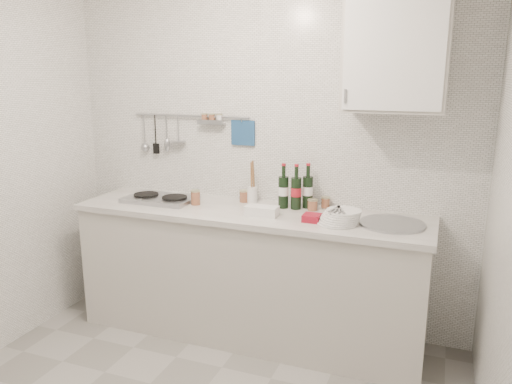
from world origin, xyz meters
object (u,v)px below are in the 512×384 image
Objects in this scene: plate_stack_hob at (164,197)px; wine_bottles at (296,186)px; plate_stack_sink at (340,217)px; wall_cabinet at (397,53)px; utensil_crock at (252,192)px.

plate_stack_hob is 1.00m from wine_bottles.
plate_stack_hob is at bearing -174.58° from wine_bottles.
plate_stack_hob is 0.89× the size of wine_bottles.
plate_stack_sink is at bearing -34.61° from wine_bottles.
plate_stack_hob is 1.02× the size of plate_stack_sink.
wall_cabinet is 1.04m from plate_stack_sink.
plate_stack_hob is (-1.61, -0.05, -1.02)m from wall_cabinet.
wine_bottles reaches higher than plate_stack_hob.
plate_stack_hob is at bearing 173.38° from plate_stack_sink.
wall_cabinet is at bearing 39.10° from plate_stack_sink.
wall_cabinet reaches higher than plate_stack_hob.
wall_cabinet reaches higher than utensil_crock.
wall_cabinet reaches higher than wine_bottles.
utensil_crock is (0.65, 0.14, 0.06)m from plate_stack_hob.
plate_stack_sink is (1.35, -0.16, 0.03)m from plate_stack_hob.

